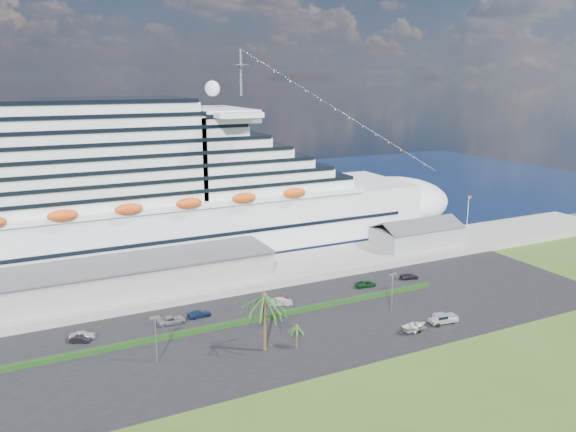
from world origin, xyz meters
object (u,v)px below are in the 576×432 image
cruise_ship (127,200)px  boat_trailer (415,326)px  parked_car_3 (199,314)px  pickup_truck (443,318)px

cruise_ship → boat_trailer: (39.91, -65.64, -15.41)m
parked_car_3 → boat_trailer: boat_trailer is taller
boat_trailer → cruise_ship: bearing=121.3°
cruise_ship → boat_trailer: 78.35m
pickup_truck → boat_trailer: 7.16m
cruise_ship → parked_car_3: cruise_ship is taller
cruise_ship → boat_trailer: size_ratio=30.50×
pickup_truck → parked_car_3: bearing=150.2°
parked_car_3 → pickup_truck: size_ratio=0.81×
cruise_ship → parked_car_3: (5.41, -41.32, -15.87)m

